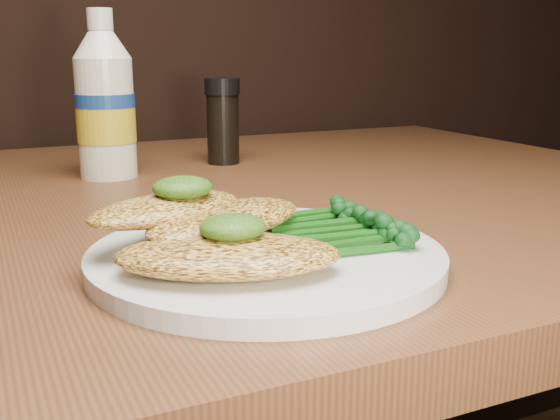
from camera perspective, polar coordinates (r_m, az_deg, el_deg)
name	(u,v)px	position (r m, az deg, el deg)	size (l,w,h in m)	color
plate	(266,257)	(0.45, -1.17, -4.07)	(0.24, 0.24, 0.01)	silver
chicken_front	(228,256)	(0.40, -4.47, -3.92)	(0.14, 0.07, 0.02)	#F5BB4E
chicken_mid	(226,220)	(0.45, -4.64, -0.83)	(0.13, 0.06, 0.02)	#F5BB4E
chicken_back	(166,209)	(0.46, -9.70, 0.09)	(0.12, 0.06, 0.02)	#F5BB4E
pesto_front	(233,227)	(0.40, -4.04, -1.48)	(0.04, 0.04, 0.02)	#113507
pesto_back	(182,188)	(0.46, -8.34, 1.91)	(0.04, 0.04, 0.02)	#113507
broccolini_bundle	(322,228)	(0.47, 3.63, -1.52)	(0.11, 0.09, 0.02)	#144D10
mayo_bottle	(105,95)	(0.78, -14.77, 9.49)	(0.07, 0.07, 0.19)	white
pepper_grinder	(223,121)	(0.85, -4.91, 7.57)	(0.04, 0.04, 0.11)	black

